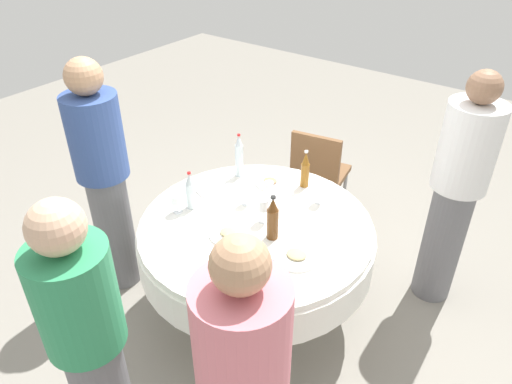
% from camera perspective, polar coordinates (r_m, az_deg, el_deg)
% --- Properties ---
extents(ground_plane, '(10.00, 10.00, 0.00)m').
position_cam_1_polar(ground_plane, '(3.44, 0.00, -13.62)').
color(ground_plane, gray).
extents(dining_table, '(1.46, 1.46, 0.74)m').
position_cam_1_polar(dining_table, '(3.03, 0.00, -5.94)').
color(dining_table, white).
rests_on(dining_table, ground_plane).
extents(bottle_clear_rear, '(0.06, 0.06, 0.26)m').
position_cam_1_polar(bottle_clear_rear, '(3.04, -7.74, 0.07)').
color(bottle_clear_rear, silver).
rests_on(bottle_clear_rear, dining_table).
extents(bottle_brown_inner, '(0.07, 0.07, 0.29)m').
position_cam_1_polar(bottle_brown_inner, '(2.76, 1.98, -3.19)').
color(bottle_brown_inner, '#593314').
rests_on(bottle_brown_inner, dining_table).
extents(bottle_amber_west, '(0.06, 0.06, 0.27)m').
position_cam_1_polar(bottle_amber_west, '(3.25, 5.83, 2.60)').
color(bottle_amber_west, '#8C5619').
rests_on(bottle_amber_west, dining_table).
extents(bottle_clear_south, '(0.06, 0.06, 0.32)m').
position_cam_1_polar(bottle_clear_south, '(3.34, -2.00, 4.20)').
color(bottle_clear_south, silver).
rests_on(bottle_clear_south, dining_table).
extents(wine_glass_south, '(0.07, 0.07, 0.13)m').
position_cam_1_polar(wine_glass_south, '(3.03, -9.33, -0.92)').
color(wine_glass_south, white).
rests_on(wine_glass_south, dining_table).
extents(wine_glass_mid, '(0.06, 0.06, 0.14)m').
position_cam_1_polar(wine_glass_mid, '(3.06, -1.20, 0.06)').
color(wine_glass_mid, white).
rests_on(wine_glass_mid, dining_table).
extents(wine_glass_outer, '(0.07, 0.07, 0.16)m').
position_cam_1_polar(wine_glass_outer, '(3.09, 7.66, 0.54)').
color(wine_glass_outer, white).
rests_on(wine_glass_outer, dining_table).
extents(wine_glass_east, '(0.06, 0.06, 0.14)m').
position_cam_1_polar(wine_glass_east, '(3.09, 1.51, 0.55)').
color(wine_glass_east, white).
rests_on(wine_glass_east, dining_table).
extents(wine_glass_left, '(0.07, 0.07, 0.16)m').
position_cam_1_polar(wine_glass_left, '(2.90, 0.88, -1.66)').
color(wine_glass_left, white).
rests_on(wine_glass_left, dining_table).
extents(plate_left, '(0.22, 0.22, 0.04)m').
position_cam_1_polar(plate_left, '(2.84, -3.28, -5.00)').
color(plate_left, white).
rests_on(plate_left, dining_table).
extents(plate_right, '(0.25, 0.25, 0.04)m').
position_cam_1_polar(plate_right, '(2.70, 4.79, -7.57)').
color(plate_right, white).
rests_on(plate_right, dining_table).
extents(plate_north, '(0.24, 0.24, 0.02)m').
position_cam_1_polar(plate_north, '(3.26, -4.98, 0.42)').
color(plate_north, white).
rests_on(plate_north, dining_table).
extents(plate_near, '(0.21, 0.21, 0.04)m').
position_cam_1_polar(plate_near, '(3.31, 1.70, 1.14)').
color(plate_near, white).
rests_on(plate_near, dining_table).
extents(knife_inner, '(0.18, 0.04, 0.00)m').
position_cam_1_polar(knife_inner, '(2.91, 7.14, -4.48)').
color(knife_inner, silver).
rests_on(knife_inner, dining_table).
extents(person_inner, '(0.34, 0.34, 1.55)m').
position_cam_1_polar(person_inner, '(2.32, -19.16, -16.29)').
color(person_inner, slate).
rests_on(person_inner, ground_plane).
extents(person_west, '(0.34, 0.34, 1.67)m').
position_cam_1_polar(person_west, '(3.28, -17.52, 1.69)').
color(person_west, slate).
rests_on(person_west, ground_plane).
extents(person_south, '(0.34, 0.34, 1.64)m').
position_cam_1_polar(person_south, '(3.28, 22.58, 0.12)').
color(person_south, slate).
rests_on(person_south, ground_plane).
extents(chair_outer, '(0.46, 0.46, 0.87)m').
position_cam_1_polar(chair_outer, '(3.94, 7.37, 2.58)').
color(chair_outer, brown).
rests_on(chair_outer, ground_plane).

